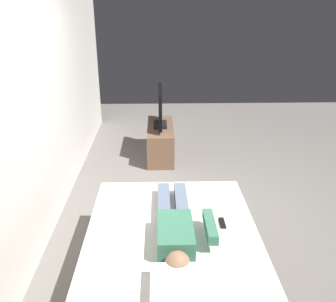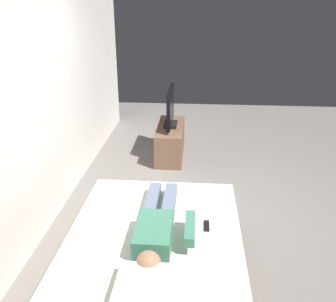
{
  "view_description": "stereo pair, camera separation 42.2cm",
  "coord_description": "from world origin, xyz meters",
  "px_view_note": "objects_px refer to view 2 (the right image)",
  "views": [
    {
      "loc": [
        -3.54,
        0.35,
        2.34
      ],
      "look_at": [
        0.39,
        0.24,
        0.69
      ],
      "focal_mm": 39.07,
      "sensor_mm": 36.0,
      "label": 1
    },
    {
      "loc": [
        -3.53,
        -0.08,
        2.34
      ],
      "look_at": [
        0.39,
        0.24,
        0.69
      ],
      "focal_mm": 39.07,
      "sensor_mm": 36.0,
      "label": 2
    }
  ],
  "objects_px": {
    "pillow": "(141,294)",
    "bed": "(154,264)",
    "tv_stand": "(170,141)",
    "tv": "(170,108)",
    "remote": "(207,226)",
    "person": "(158,227)"
  },
  "relations": [
    {
      "from": "pillow",
      "to": "person",
      "type": "height_order",
      "value": "person"
    },
    {
      "from": "bed",
      "to": "remote",
      "type": "height_order",
      "value": "remote"
    },
    {
      "from": "bed",
      "to": "remote",
      "type": "distance_m",
      "value": 0.55
    },
    {
      "from": "pillow",
      "to": "tv_stand",
      "type": "xyz_separation_m",
      "value": [
        3.62,
        0.08,
        -0.35
      ]
    },
    {
      "from": "pillow",
      "to": "bed",
      "type": "bearing_deg",
      "value": 0.0
    },
    {
      "from": "bed",
      "to": "tv",
      "type": "height_order",
      "value": "tv"
    },
    {
      "from": "remote",
      "to": "tv",
      "type": "relative_size",
      "value": 0.17
    },
    {
      "from": "pillow",
      "to": "tv",
      "type": "distance_m",
      "value": 3.62
    },
    {
      "from": "tv_stand",
      "to": "tv",
      "type": "relative_size",
      "value": 1.25
    },
    {
      "from": "person",
      "to": "tv_stand",
      "type": "bearing_deg",
      "value": 2.18
    },
    {
      "from": "pillow",
      "to": "person",
      "type": "relative_size",
      "value": 0.38
    },
    {
      "from": "pillow",
      "to": "tv",
      "type": "relative_size",
      "value": 0.55
    },
    {
      "from": "tv",
      "to": "remote",
      "type": "bearing_deg",
      "value": -169.38
    },
    {
      "from": "tv_stand",
      "to": "bed",
      "type": "bearing_deg",
      "value": -178.43
    },
    {
      "from": "pillow",
      "to": "remote",
      "type": "distance_m",
      "value": 0.97
    },
    {
      "from": "bed",
      "to": "pillow",
      "type": "xyz_separation_m",
      "value": [
        -0.69,
        -0.0,
        0.34
      ]
    },
    {
      "from": "person",
      "to": "remote",
      "type": "xyz_separation_m",
      "value": [
        0.15,
        -0.4,
        -0.07
      ]
    },
    {
      "from": "tv",
      "to": "tv_stand",
      "type": "bearing_deg",
      "value": 90.0
    },
    {
      "from": "remote",
      "to": "tv_stand",
      "type": "xyz_separation_m",
      "value": [
        2.75,
        0.52,
        -0.3
      ]
    },
    {
      "from": "remote",
      "to": "tv_stand",
      "type": "height_order",
      "value": "remote"
    },
    {
      "from": "tv_stand",
      "to": "tv",
      "type": "bearing_deg",
      "value": -90.0
    },
    {
      "from": "person",
      "to": "tv",
      "type": "distance_m",
      "value": 2.9
    }
  ]
}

